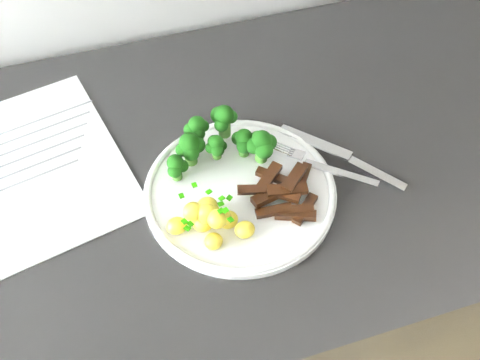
{
  "coord_description": "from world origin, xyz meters",
  "views": [
    {
      "loc": [
        -0.08,
        1.22,
        1.46
      ],
      "look_at": [
        0.05,
        1.63,
        0.9
      ],
      "focal_mm": 41.49,
      "sensor_mm": 36.0,
      "label": 1
    }
  ],
  "objects_px": {
    "plate": "(240,191)",
    "recipe_paper": "(39,165)",
    "broccoli": "(220,140)",
    "fork": "(325,166)",
    "potatoes": "(209,218)",
    "beef_strips": "(284,193)",
    "counter": "(269,293)",
    "knife": "(357,164)"
  },
  "relations": [
    {
      "from": "counter",
      "to": "knife",
      "type": "relative_size",
      "value": 14.87
    },
    {
      "from": "broccoli",
      "to": "potatoes",
      "type": "xyz_separation_m",
      "value": [
        -0.04,
        -0.11,
        -0.01
      ]
    },
    {
      "from": "recipe_paper",
      "to": "plate",
      "type": "xyz_separation_m",
      "value": [
        0.25,
        -0.13,
        0.01
      ]
    },
    {
      "from": "potatoes",
      "to": "knife",
      "type": "relative_size",
      "value": 0.66
    },
    {
      "from": "counter",
      "to": "beef_strips",
      "type": "distance_m",
      "value": 0.46
    },
    {
      "from": "plate",
      "to": "recipe_paper",
      "type": "bearing_deg",
      "value": 152.52
    },
    {
      "from": "counter",
      "to": "fork",
      "type": "bearing_deg",
      "value": -54.16
    },
    {
      "from": "beef_strips",
      "to": "knife",
      "type": "height_order",
      "value": "beef_strips"
    },
    {
      "from": "potatoes",
      "to": "recipe_paper",
      "type": "bearing_deg",
      "value": 138.71
    },
    {
      "from": "recipe_paper",
      "to": "knife",
      "type": "xyz_separation_m",
      "value": [
        0.41,
        -0.13,
        0.01
      ]
    },
    {
      "from": "recipe_paper",
      "to": "beef_strips",
      "type": "height_order",
      "value": "beef_strips"
    },
    {
      "from": "recipe_paper",
      "to": "counter",
      "type": "bearing_deg",
      "value": -13.1
    },
    {
      "from": "plate",
      "to": "broccoli",
      "type": "distance_m",
      "value": 0.07
    },
    {
      "from": "broccoli",
      "to": "plate",
      "type": "bearing_deg",
      "value": -83.38
    },
    {
      "from": "broccoli",
      "to": "fork",
      "type": "distance_m",
      "value": 0.14
    },
    {
      "from": "counter",
      "to": "beef_strips",
      "type": "bearing_deg",
      "value": -108.89
    },
    {
      "from": "counter",
      "to": "knife",
      "type": "distance_m",
      "value": 0.46
    },
    {
      "from": "plate",
      "to": "potatoes",
      "type": "height_order",
      "value": "potatoes"
    },
    {
      "from": "counter",
      "to": "potatoes",
      "type": "height_order",
      "value": "potatoes"
    },
    {
      "from": "counter",
      "to": "recipe_paper",
      "type": "distance_m",
      "value": 0.55
    },
    {
      "from": "potatoes",
      "to": "knife",
      "type": "height_order",
      "value": "potatoes"
    },
    {
      "from": "fork",
      "to": "broccoli",
      "type": "bearing_deg",
      "value": 152.35
    },
    {
      "from": "potatoes",
      "to": "knife",
      "type": "distance_m",
      "value": 0.22
    },
    {
      "from": "plate",
      "to": "beef_strips",
      "type": "bearing_deg",
      "value": -30.33
    },
    {
      "from": "counter",
      "to": "broccoli",
      "type": "relative_size",
      "value": 15.57
    },
    {
      "from": "plate",
      "to": "beef_strips",
      "type": "distance_m",
      "value": 0.06
    },
    {
      "from": "plate",
      "to": "fork",
      "type": "height_order",
      "value": "fork"
    },
    {
      "from": "plate",
      "to": "counter",
      "type": "bearing_deg",
      "value": 34.3
    },
    {
      "from": "knife",
      "to": "recipe_paper",
      "type": "bearing_deg",
      "value": 161.87
    },
    {
      "from": "fork",
      "to": "knife",
      "type": "height_order",
      "value": "fork"
    },
    {
      "from": "potatoes",
      "to": "broccoli",
      "type": "bearing_deg",
      "value": 66.84
    },
    {
      "from": "counter",
      "to": "recipe_paper",
      "type": "xyz_separation_m",
      "value": [
        -0.32,
        0.08,
        0.44
      ]
    },
    {
      "from": "broccoli",
      "to": "fork",
      "type": "relative_size",
      "value": 1.27
    },
    {
      "from": "potatoes",
      "to": "fork",
      "type": "bearing_deg",
      "value": 13.09
    },
    {
      "from": "counter",
      "to": "fork",
      "type": "height_order",
      "value": "fork"
    },
    {
      "from": "beef_strips",
      "to": "counter",
      "type": "bearing_deg",
      "value": 71.11
    },
    {
      "from": "counter",
      "to": "plate",
      "type": "distance_m",
      "value": 0.45
    },
    {
      "from": "counter",
      "to": "plate",
      "type": "relative_size",
      "value": 9.26
    },
    {
      "from": "counter",
      "to": "recipe_paper",
      "type": "relative_size",
      "value": 6.96
    },
    {
      "from": "counter",
      "to": "recipe_paper",
      "type": "height_order",
      "value": "recipe_paper"
    },
    {
      "from": "potatoes",
      "to": "beef_strips",
      "type": "bearing_deg",
      "value": 7.58
    },
    {
      "from": "potatoes",
      "to": "beef_strips",
      "type": "xyz_separation_m",
      "value": [
        0.1,
        0.01,
        -0.01
      ]
    }
  ]
}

